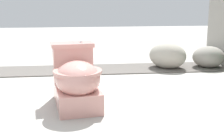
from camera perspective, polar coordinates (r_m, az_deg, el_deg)
ground_plane at (r=2.78m, az=-10.85°, el=-5.80°), size 14.00×14.00×0.00m
gravel_strip at (r=3.94m, az=-2.33°, el=0.14°), size 0.56×8.00×0.01m
toilet at (r=2.61m, az=-6.55°, el=-1.89°), size 0.68×0.46×0.52m
boulder_near at (r=4.05m, az=10.12°, el=2.61°), size 0.62×0.62×0.33m
boulder_far at (r=4.23m, az=17.22°, el=2.30°), size 0.47×0.49×0.28m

